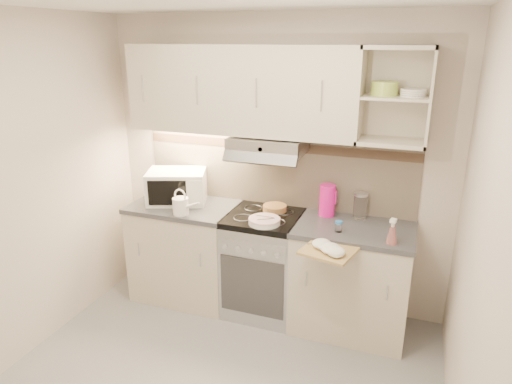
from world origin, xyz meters
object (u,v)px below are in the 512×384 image
watering_can (181,205)px  plate_stack (264,221)px  spray_bottle (392,233)px  cutting_board (328,251)px  pink_pitcher (327,200)px  glass_jar (360,206)px  electric_range (264,263)px  microwave (177,186)px

watering_can → plate_stack: size_ratio=1.03×
plate_stack → spray_bottle: spray_bottle is taller
plate_stack → cutting_board: (0.56, -0.25, -0.05)m
plate_stack → pink_pitcher: bearing=40.0°
pink_pitcher → spray_bottle: bearing=-38.7°
pink_pitcher → glass_jar: size_ratio=1.22×
glass_jar → spray_bottle: size_ratio=1.03×
spray_bottle → cutting_board: 0.48m
electric_range → watering_can: (-0.65, -0.22, 0.53)m
pink_pitcher → microwave: bearing=-178.1°
glass_jar → plate_stack: bearing=-151.1°
microwave → plate_stack: 0.94m
electric_range → spray_bottle: spray_bottle is taller
glass_jar → cutting_board: (-0.13, -0.63, -0.14)m
watering_can → pink_pitcher: size_ratio=0.99×
watering_can → plate_stack: 0.72m
pink_pitcher → cutting_board: (0.14, -0.60, -0.16)m
electric_range → glass_jar: bearing=14.8°
electric_range → cutting_board: electric_range is taller
electric_range → plate_stack: (0.07, -0.18, 0.47)m
plate_stack → cutting_board: bearing=-23.6°
electric_range → spray_bottle: size_ratio=4.34×
microwave → spray_bottle: microwave is taller
cutting_board → spray_bottle: bearing=40.9°
microwave → watering_can: (0.19, -0.27, -0.06)m
glass_jar → cutting_board: bearing=-101.4°
pink_pitcher → glass_jar: bearing=1.6°
electric_range → watering_can: 0.87m
microwave → plate_stack: microwave is taller
plate_stack → glass_jar: size_ratio=1.18×
pink_pitcher → spray_bottle: pink_pitcher is taller
pink_pitcher → cutting_board: bearing=-80.5°
microwave → watering_can: size_ratio=2.31×
electric_range → watering_can: bearing=-161.2°
microwave → spray_bottle: size_ratio=2.90×
plate_stack → pink_pitcher: 0.56m
spray_bottle → cutting_board: (-0.41, -0.22, -0.11)m
microwave → pink_pitcher: bearing=-15.1°
electric_range → plate_stack: bearing=-69.8°
electric_range → microwave: 1.03m
cutting_board → electric_range: bearing=158.9°
spray_bottle → pink_pitcher: bearing=156.6°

